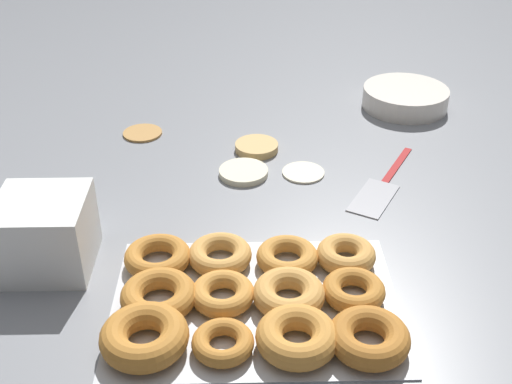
% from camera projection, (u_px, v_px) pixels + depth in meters
% --- Properties ---
extents(ground_plane, '(3.00, 3.00, 0.00)m').
position_uv_depth(ground_plane, '(258.00, 177.00, 1.23)').
color(ground_plane, gray).
extents(pancake_0, '(0.09, 0.09, 0.02)m').
position_uv_depth(pancake_0, '(258.00, 147.00, 1.31)').
color(pancake_0, tan).
rests_on(pancake_0, ground_plane).
extents(pancake_1, '(0.08, 0.08, 0.01)m').
position_uv_depth(pancake_1, '(142.00, 132.00, 1.38)').
color(pancake_1, '#B27F42').
rests_on(pancake_1, ground_plane).
extents(pancake_2, '(0.08, 0.08, 0.01)m').
position_uv_depth(pancake_2, '(303.00, 172.00, 1.24)').
color(pancake_2, beige).
rests_on(pancake_2, ground_plane).
extents(pancake_3, '(0.09, 0.09, 0.01)m').
position_uv_depth(pancake_3, '(244.00, 172.00, 1.23)').
color(pancake_3, beige).
rests_on(pancake_3, ground_plane).
extents(donut_tray, '(0.41, 0.29, 0.04)m').
position_uv_depth(donut_tray, '(251.00, 299.00, 0.91)').
color(donut_tray, silver).
rests_on(donut_tray, ground_plane).
extents(batter_bowl, '(0.20, 0.20, 0.05)m').
position_uv_depth(batter_bowl, '(405.00, 98.00, 1.49)').
color(batter_bowl, silver).
rests_on(batter_bowl, ground_plane).
extents(container_stack, '(0.13, 0.13, 0.12)m').
position_uv_depth(container_stack, '(45.00, 233.00, 0.97)').
color(container_stack, white).
rests_on(container_stack, ground_plane).
extents(spatula, '(0.17, 0.26, 0.01)m').
position_uv_depth(spatula, '(379.00, 190.00, 1.18)').
color(spatula, maroon).
rests_on(spatula, ground_plane).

